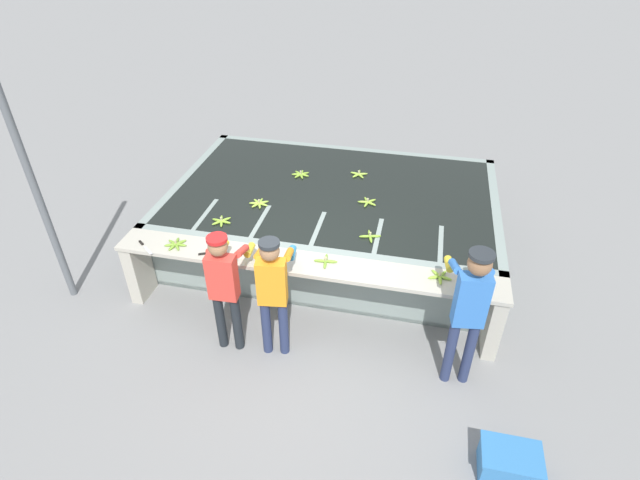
{
  "coord_description": "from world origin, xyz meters",
  "views": [
    {
      "loc": [
        1.2,
        -4.26,
        4.5
      ],
      "look_at": [
        0.0,
        1.09,
        0.64
      ],
      "focal_mm": 28.0,
      "sensor_mm": 36.0,
      "label": 1
    }
  ],
  "objects": [
    {
      "name": "banana_bunch_floating_4",
      "position": [
        -0.93,
        1.37,
        0.93
      ],
      "size": [
        0.28,
        0.28,
        0.08
      ],
      "color": "#9EC642",
      "rests_on": "wash_tank"
    },
    {
      "name": "banana_bunch_floating_1",
      "position": [
        0.54,
        1.73,
        0.93
      ],
      "size": [
        0.27,
        0.27,
        0.08
      ],
      "color": "#93BC3D",
      "rests_on": "wash_tank"
    },
    {
      "name": "crate",
      "position": [
        2.34,
        -1.37,
        0.16
      ],
      "size": [
        0.55,
        0.39,
        0.32
      ],
      "color": "#3375B7",
      "rests_on": "ground"
    },
    {
      "name": "banana_bunch_floating_5",
      "position": [
        0.69,
        0.91,
        0.93
      ],
      "size": [
        0.28,
        0.28,
        0.08
      ],
      "color": "#7FAD33",
      "rests_on": "wash_tank"
    },
    {
      "name": "support_post_left",
      "position": [
        -3.19,
        0.02,
        1.6
      ],
      "size": [
        0.09,
        0.09,
        3.2
      ],
      "color": "slate",
      "rests_on": "ground"
    },
    {
      "name": "ground_plane",
      "position": [
        0.0,
        0.0,
        0.0
      ],
      "size": [
        80.0,
        80.0,
        0.0
      ],
      "primitive_type": "plane",
      "color": "gray",
      "rests_on": "ground"
    },
    {
      "name": "knife_0",
      "position": [
        -1.16,
        0.14,
        0.93
      ],
      "size": [
        0.33,
        0.17,
        0.02
      ],
      "color": "silver",
      "rests_on": "work_ledge"
    },
    {
      "name": "worker_2",
      "position": [
        1.85,
        -0.3,
        1.08
      ],
      "size": [
        0.47,
        0.75,
        1.76
      ],
      "color": "navy",
      "rests_on": "ground"
    },
    {
      "name": "banana_bunch_ledge_0",
      "position": [
        -1.62,
        0.21,
        0.94
      ],
      "size": [
        0.27,
        0.28,
        0.08
      ],
      "color": "#75A333",
      "rests_on": "work_ledge"
    },
    {
      "name": "worker_0",
      "position": [
        -0.76,
        -0.37,
        0.96
      ],
      "size": [
        0.42,
        0.72,
        1.59
      ],
      "color": "#1E2328",
      "rests_on": "ground"
    },
    {
      "name": "knife_1",
      "position": [
        -2.0,
        0.11,
        0.93
      ],
      "size": [
        0.29,
        0.24,
        0.02
      ],
      "color": "silver",
      "rests_on": "work_ledge"
    },
    {
      "name": "banana_bunch_ledge_1",
      "position": [
        0.25,
        0.28,
        0.94
      ],
      "size": [
        0.28,
        0.28,
        0.08
      ],
      "color": "#75A333",
      "rests_on": "work_ledge"
    },
    {
      "name": "banana_bunch_floating_3",
      "position": [
        -0.58,
        2.33,
        0.93
      ],
      "size": [
        0.28,
        0.27,
        0.08
      ],
      "color": "#8CB738",
      "rests_on": "wash_tank"
    },
    {
      "name": "work_ledge",
      "position": [
        0.0,
        0.23,
        0.66
      ],
      "size": [
        4.69,
        0.45,
        0.92
      ],
      "color": "#B7B2A3",
      "rests_on": "ground"
    },
    {
      "name": "banana_bunch_floating_2",
      "position": [
        0.29,
        2.53,
        0.93
      ],
      "size": [
        0.28,
        0.27,
        0.08
      ],
      "color": "#9EC642",
      "rests_on": "wash_tank"
    },
    {
      "name": "wash_tank",
      "position": [
        0.0,
        1.97,
        0.45
      ],
      "size": [
        4.69,
        3.07,
        0.92
      ],
      "color": "gray",
      "rests_on": "ground"
    },
    {
      "name": "banana_bunch_ledge_2",
      "position": [
        1.56,
        0.28,
        0.94
      ],
      "size": [
        0.28,
        0.27,
        0.08
      ],
      "color": "#8CB738",
      "rests_on": "work_ledge"
    },
    {
      "name": "banana_bunch_floating_0",
      "position": [
        -1.27,
        0.83,
        0.93
      ],
      "size": [
        0.28,
        0.27,
        0.08
      ],
      "color": "#8CB738",
      "rests_on": "wash_tank"
    },
    {
      "name": "worker_1",
      "position": [
        -0.21,
        -0.33,
        0.96
      ],
      "size": [
        0.47,
        0.73,
        1.59
      ],
      "color": "navy",
      "rests_on": "ground"
    }
  ]
}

